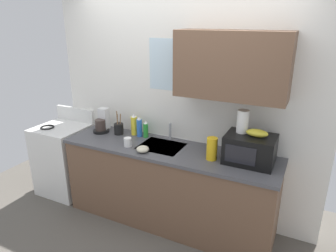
{
  "coord_description": "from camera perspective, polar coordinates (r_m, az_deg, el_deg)",
  "views": [
    {
      "loc": [
        1.31,
        -2.66,
        2.2
      ],
      "look_at": [
        0.0,
        0.0,
        1.15
      ],
      "focal_mm": 32.67,
      "sensor_mm": 36.0,
      "label": 1
    }
  ],
  "objects": [
    {
      "name": "coffee_maker",
      "position": [
        3.76,
        -12.17,
        0.53
      ],
      "size": [
        0.19,
        0.21,
        0.28
      ],
      "color": "black",
      "rests_on": "counter_unit"
    },
    {
      "name": "microwave",
      "position": [
        2.98,
        15.02,
        -4.18
      ],
      "size": [
        0.46,
        0.35,
        0.27
      ],
      "color": "black",
      "rests_on": "counter_unit"
    },
    {
      "name": "mug_white",
      "position": [
        3.3,
        -7.52,
        -2.99
      ],
      "size": [
        0.08,
        0.08,
        0.09
      ],
      "primitive_type": "cylinder",
      "color": "white",
      "rests_on": "counter_unit"
    },
    {
      "name": "dish_soap_bottle_yellow",
      "position": [
        3.59,
        -6.35,
        0.19
      ],
      "size": [
        0.07,
        0.07,
        0.25
      ],
      "color": "yellow",
      "rests_on": "counter_unit"
    },
    {
      "name": "banana_bunch",
      "position": [
        2.92,
        16.28,
        -1.27
      ],
      "size": [
        0.2,
        0.11,
        0.07
      ],
      "primitive_type": "ellipsoid",
      "color": "gold",
      "rests_on": "microwave"
    },
    {
      "name": "kitchen_wall_assembly",
      "position": [
        3.3,
        4.25,
        4.83
      ],
      "size": [
        3.11,
        0.42,
        2.5
      ],
      "color": "white",
      "rests_on": "ground"
    },
    {
      "name": "sink_faucet",
      "position": [
        3.44,
        0.41,
        -0.98
      ],
      "size": [
        0.03,
        0.03,
        0.19
      ],
      "primitive_type": "cylinder",
      "color": "#B2B5BA",
      "rests_on": "counter_unit"
    },
    {
      "name": "small_bowl",
      "position": [
        3.15,
        -4.75,
        -4.32
      ],
      "size": [
        0.13,
        0.13,
        0.06
      ],
      "primitive_type": "ellipsoid",
      "color": "beige",
      "rests_on": "counter_unit"
    },
    {
      "name": "dish_soap_bottle_green",
      "position": [
        3.51,
        -4.18,
        -0.66
      ],
      "size": [
        0.06,
        0.06,
        0.2
      ],
      "color": "green",
      "rests_on": "counter_unit"
    },
    {
      "name": "counter_unit",
      "position": [
        3.44,
        -0.02,
        -10.92
      ],
      "size": [
        2.34,
        0.63,
        0.9
      ],
      "color": "brown",
      "rests_on": "ground"
    },
    {
      "name": "paper_towel_roll",
      "position": [
        2.96,
        13.76,
        0.84
      ],
      "size": [
        0.11,
        0.11,
        0.22
      ],
      "primitive_type": "cylinder",
      "color": "white",
      "rests_on": "microwave"
    },
    {
      "name": "utensil_crock",
      "position": [
        3.65,
        -9.17,
        -0.45
      ],
      "size": [
        0.11,
        0.11,
        0.29
      ],
      "color": "black",
      "rests_on": "counter_unit"
    },
    {
      "name": "dish_soap_bottle_blue",
      "position": [
        3.53,
        -5.36,
        -0.21
      ],
      "size": [
        0.06,
        0.06,
        0.24
      ],
      "color": "blue",
      "rests_on": "counter_unit"
    },
    {
      "name": "cereal_canister",
      "position": [
        2.98,
        8.19,
        -4.22
      ],
      "size": [
        0.1,
        0.1,
        0.22
      ],
      "primitive_type": "cylinder",
      "color": "gold",
      "rests_on": "counter_unit"
    },
    {
      "name": "stove_range",
      "position": [
        4.26,
        -18.73,
        -5.75
      ],
      "size": [
        0.6,
        0.6,
        1.08
      ],
      "color": "white",
      "rests_on": "ground"
    }
  ]
}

